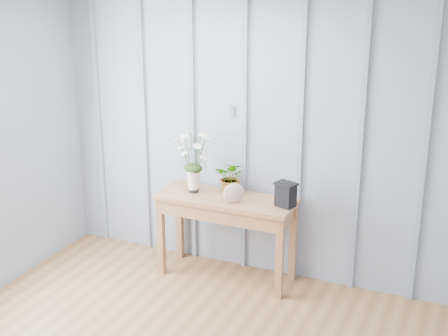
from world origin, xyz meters
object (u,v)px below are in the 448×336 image
at_px(daisy_vase, 193,153).
at_px(felt_disc_vessel, 234,193).
at_px(sideboard, 226,210).
at_px(carved_box, 286,194).

height_order(daisy_vase, felt_disc_vessel, daisy_vase).
relative_size(daisy_vase, felt_disc_vessel, 3.23).
xyz_separation_m(sideboard, felt_disc_vessel, (0.11, -0.10, 0.20)).
distance_m(daisy_vase, carved_box, 0.88).
relative_size(felt_disc_vessel, carved_box, 0.86).
distance_m(sideboard, daisy_vase, 0.57).
bearing_deg(daisy_vase, carved_box, -0.01).
bearing_deg(carved_box, daisy_vase, 179.99).
relative_size(sideboard, carved_box, 5.81).
height_order(sideboard, felt_disc_vessel, felt_disc_vessel).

